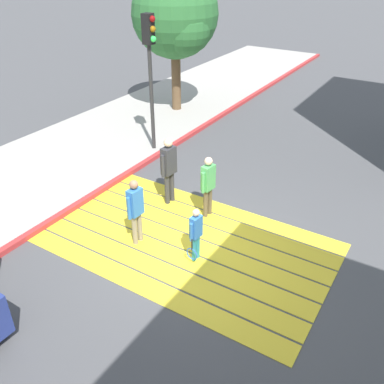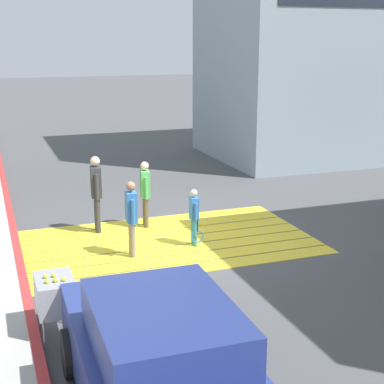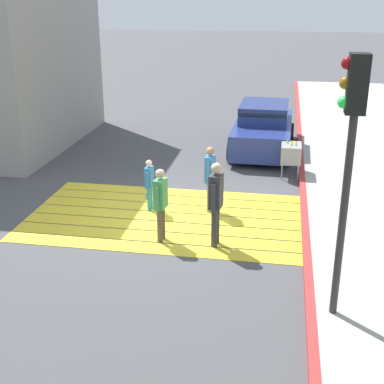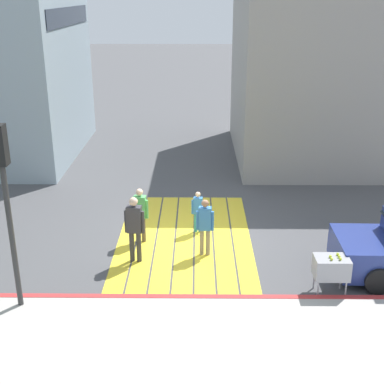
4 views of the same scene
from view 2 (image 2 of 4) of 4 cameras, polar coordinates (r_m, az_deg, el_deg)
The scene contains 10 objects.
ground_plane at distance 13.07m, azimuth -2.27°, elevation -4.93°, with size 120.00×120.00×0.00m, color #4C4C4F.
crosswalk_stripes at distance 13.07m, azimuth -2.27°, elevation -4.91°, with size 6.40×3.80×0.01m.
curb_painted at distance 12.52m, azimuth -16.66°, elevation -6.16°, with size 0.16×40.00×0.13m, color #BC3333.
building_far_north at distance 23.09m, azimuth 12.55°, elevation 16.51°, with size 8.00×6.03×10.47m.
car_parked_near_curb at distance 7.03m, azimuth -3.03°, elevation -16.78°, with size 2.05×4.34×1.57m.
tennis_ball_cart at distance 9.09m, azimuth -13.28°, elevation -9.73°, with size 0.56×0.80×1.02m.
pedestrian_adult_lead at distance 12.01m, azimuth -5.98°, elevation -2.10°, with size 0.23×0.47×1.61m.
pedestrian_adult_trailing at distance 13.62m, azimuth -9.38°, elevation 0.34°, with size 0.27×0.53×1.81m.
pedestrian_adult_side at distance 13.88m, azimuth -4.63°, elevation 0.26°, with size 0.25×0.47×1.61m.
pedestrian_child_with_racket at distance 12.63m, azimuth 0.21°, elevation -2.21°, with size 0.29×0.40×1.27m.
Camera 2 is at (-3.70, -11.74, 4.41)m, focal length 54.32 mm.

